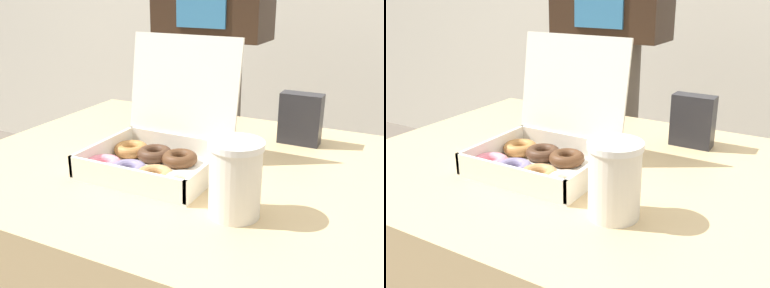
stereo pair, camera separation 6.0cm
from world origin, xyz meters
TOP-DOWN VIEW (x-y plane):
  - table at (0.00, 0.00)m, footprint 1.08×0.86m
  - donut_box at (-0.05, -0.07)m, footprint 0.33×0.29m
  - coffee_cup at (0.20, -0.19)m, footprint 0.10×0.10m
  - napkin_holder at (0.20, 0.26)m, footprint 0.11×0.05m
  - person_customer at (-0.21, 0.60)m, footprint 0.40×0.23m

SIDE VIEW (x-z plane):
  - table at x=0.00m, z-range 0.00..0.71m
  - donut_box at x=-0.05m, z-range 0.60..0.90m
  - napkin_holder at x=0.20m, z-range 0.71..0.84m
  - coffee_cup at x=0.20m, z-range 0.71..0.85m
  - person_customer at x=-0.21m, z-range 0.09..1.84m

